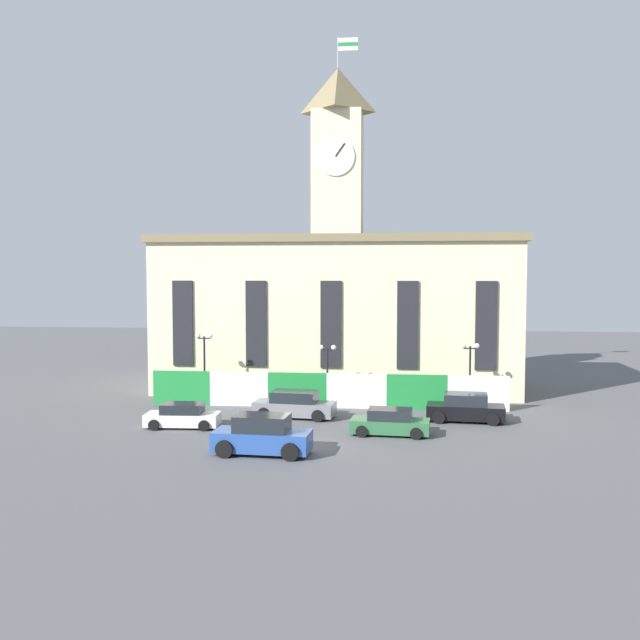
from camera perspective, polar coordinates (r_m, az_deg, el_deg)
name	(u,v)px	position (r m, az deg, el deg)	size (l,w,h in m)	color
ground_plane	(306,447)	(39.54, -1.15, -10.13)	(160.00, 160.00, 0.00)	#565659
civic_building	(338,304)	(58.64, 1.41, 1.28)	(28.94, 12.01, 28.38)	beige
banner_fence	(327,391)	(50.39, 0.54, -5.66)	(25.22, 0.12, 2.45)	#1E8438
street_lamp_far_left	(204,353)	(52.34, -9.24, -2.61)	(1.26, 0.36, 5.13)	black
street_lamp_far_right	(327,361)	(50.74, 0.59, -3.30)	(1.26, 0.36, 4.39)	black
street_lamp_left	(470,361)	(50.72, 11.92, -3.21)	(1.26, 0.36, 4.62)	black
car_blue_van	(262,436)	(37.94, -4.66, -9.25)	(5.22, 2.64, 2.10)	#284C99
car_gray_pickup	(295,405)	(47.18, -2.05, -6.83)	(5.50, 2.86, 1.75)	slate
car_white_taxi	(183,416)	(45.03, -10.94, -7.57)	(4.59, 2.32, 1.50)	white
car_green_wagon	(390,423)	(42.46, 5.63, -8.18)	(4.72, 2.41, 1.55)	#2D663D
car_black_suv	(465,409)	(46.88, 11.56, -6.95)	(5.05, 2.70, 1.80)	black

